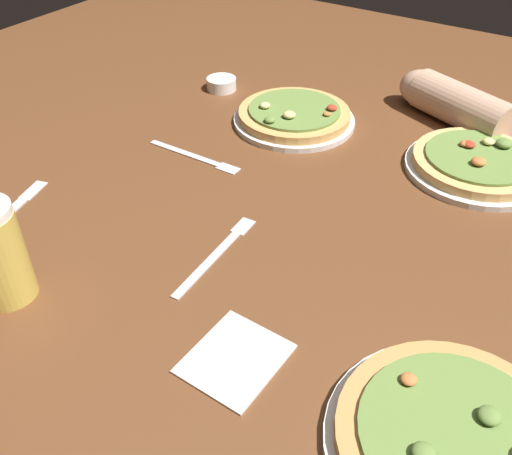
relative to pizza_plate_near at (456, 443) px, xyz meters
name	(u,v)px	position (x,y,z in m)	size (l,w,h in m)	color
ground_plane	(256,244)	(-0.40, 0.20, -0.03)	(2.40, 2.40, 0.03)	brown
pizza_plate_near	(456,443)	(0.00, 0.00, 0.00)	(0.29, 0.29, 0.05)	silver
pizza_plate_far	(477,164)	(-0.15, 0.60, 0.00)	(0.27, 0.27, 0.05)	silver
pizza_plate_side	(294,116)	(-0.54, 0.58, 0.00)	(0.27, 0.27, 0.05)	silver
ramekin_sauce	(221,84)	(-0.78, 0.64, 0.00)	(0.07, 0.07, 0.03)	white
napkin_folded	(235,358)	(-0.28, -0.03, -0.01)	(0.11, 0.13, 0.01)	silver
fork_left	(217,253)	(-0.42, 0.13, -0.01)	(0.03, 0.22, 0.01)	silver
knife_right	(8,212)	(-0.79, 0.02, -0.01)	(0.08, 0.21, 0.01)	silver
fork_spare	(195,156)	(-0.64, 0.35, -0.01)	(0.22, 0.03, 0.01)	silver
diner_arm	(451,101)	(-0.27, 0.78, 0.03)	(0.28, 0.17, 0.09)	tan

